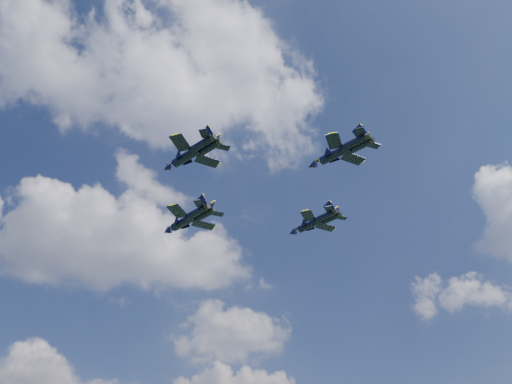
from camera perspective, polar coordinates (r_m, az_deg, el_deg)
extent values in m
cylinder|color=black|center=(120.19, -8.18, -3.37)|extent=(7.74, 9.46, 2.05)
cone|color=black|center=(124.74, -10.15, -4.44)|extent=(3.32, 3.53, 1.94)
ellipsoid|color=brown|center=(123.08, -9.29, -3.74)|extent=(2.83, 3.28, 0.93)
cube|color=black|center=(116.55, -8.98, -2.19)|extent=(5.26, 6.01, 0.20)
cube|color=black|center=(120.88, -6.00, -3.76)|extent=(5.81, 4.18, 0.20)
cube|color=black|center=(113.15, -6.58, -1.30)|extent=(2.72, 3.20, 0.16)
cube|color=black|center=(116.38, -4.42, -2.50)|extent=(2.95, 2.09, 0.16)
cube|color=black|center=(115.53, -6.20, -1.16)|extent=(2.64, 2.33, 3.43)
cube|color=black|center=(116.88, -5.29, -1.67)|extent=(1.98, 3.16, 3.43)
cylinder|color=black|center=(95.87, -7.89, 4.05)|extent=(6.89, 7.94, 1.76)
cone|color=black|center=(99.37, -10.12, 2.69)|extent=(2.89, 3.02, 1.66)
ellipsoid|color=brown|center=(98.16, -9.15, 3.51)|extent=(2.50, 2.77, 0.80)
cube|color=black|center=(93.00, -8.65, 5.59)|extent=(4.40, 5.16, 0.18)
cube|color=black|center=(96.52, -5.58, 3.54)|extent=(5.03, 3.74, 0.18)
cube|color=black|center=(90.48, -5.96, 6.70)|extent=(2.26, 2.73, 0.14)
cube|color=black|center=(93.11, -3.74, 5.13)|extent=(2.58, 1.88, 0.14)
cube|color=black|center=(92.56, -5.61, 6.66)|extent=(2.34, 1.90, 2.94)
cube|color=black|center=(93.65, -4.68, 6.00)|extent=(1.71, 2.66, 2.94)
cylinder|color=black|center=(119.14, 6.27, -3.71)|extent=(6.62, 8.14, 1.76)
cone|color=black|center=(122.07, 4.16, -4.67)|extent=(2.84, 3.03, 1.66)
ellipsoid|color=brown|center=(121.06, 5.04, -4.04)|extent=(2.43, 2.82, 0.80)
cube|color=black|center=(115.74, 5.96, -2.70)|extent=(4.53, 5.17, 0.18)
cube|color=black|center=(120.67, 8.03, -4.00)|extent=(4.99, 3.57, 0.18)
cube|color=black|center=(113.95, 8.31, -1.92)|extent=(2.34, 2.75, 0.14)
cube|color=black|center=(117.58, 9.77, -2.91)|extent=(2.53, 1.79, 0.14)
cube|color=black|center=(116.08, 8.37, -1.79)|extent=(2.26, 2.01, 2.95)
cube|color=black|center=(117.61, 8.99, -2.21)|extent=(1.70, 2.72, 2.95)
cylinder|color=black|center=(97.52, 9.06, 4.29)|extent=(6.70, 7.73, 1.71)
cone|color=black|center=(99.70, 6.40, 3.01)|extent=(2.81, 2.94, 1.61)
ellipsoid|color=brown|center=(99.05, 7.51, 3.79)|extent=(2.43, 2.70, 0.78)
cube|color=black|center=(94.51, 8.90, 5.78)|extent=(4.28, 5.02, 0.17)
cube|color=black|center=(99.20, 11.05, 3.76)|extent=(4.90, 3.63, 0.17)
cube|color=black|center=(93.44, 11.81, 6.74)|extent=(2.21, 2.66, 0.13)
cube|color=black|center=(96.89, 13.30, 5.21)|extent=(2.51, 1.83, 0.13)
cube|color=black|center=(95.53, 11.76, 6.70)|extent=(2.28, 1.85, 2.86)
cube|color=black|center=(96.97, 12.39, 6.06)|extent=(1.66, 2.59, 2.86)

